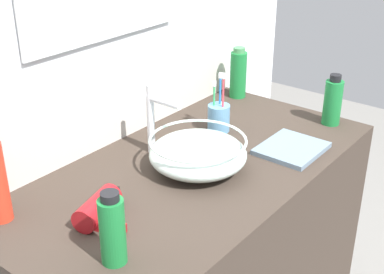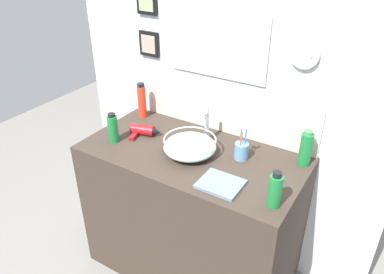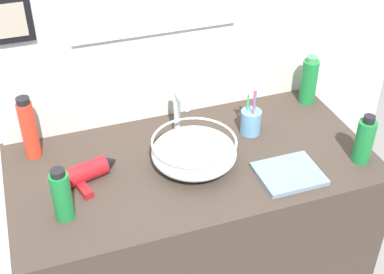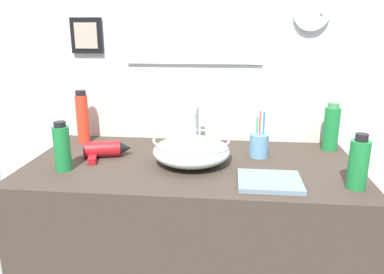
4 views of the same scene
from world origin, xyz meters
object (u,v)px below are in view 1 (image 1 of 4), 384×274
object	(u,v)px
faucet	(155,115)
shampoo_bottle	(333,101)
hair_drier	(102,206)
toothbrush_cup	(219,117)
soap_dispenser	(112,230)
glass_bowl_sink	(198,153)
spray_bottle	(238,74)
hand_towel	(292,149)

from	to	relation	value
faucet	shampoo_bottle	world-z (taller)	faucet
faucet	hair_drier	distance (m)	0.39
toothbrush_cup	soap_dispenser	distance (m)	0.75
glass_bowl_sink	soap_dispenser	world-z (taller)	soap_dispenser
glass_bowl_sink	spray_bottle	xyz separation A→B (m)	(0.57, 0.24, 0.04)
shampoo_bottle	soap_dispenser	size ratio (longest dim) A/B	1.00
toothbrush_cup	hair_drier	bearing A→B (deg)	-173.45
soap_dispenser	hair_drier	bearing A→B (deg)	55.31
spray_bottle	shampoo_bottle	xyz separation A→B (m)	(-0.01, -0.41, -0.01)
glass_bowl_sink	shampoo_bottle	size ratio (longest dim) A/B	1.60
faucet	toothbrush_cup	xyz separation A→B (m)	(0.26, -0.06, -0.08)
glass_bowl_sink	spray_bottle	bearing A→B (deg)	22.74
shampoo_bottle	hand_towel	world-z (taller)	shampoo_bottle
hand_towel	faucet	bearing A→B (deg)	130.12
glass_bowl_sink	faucet	size ratio (longest dim) A/B	1.30
toothbrush_cup	soap_dispenser	world-z (taller)	toothbrush_cup
glass_bowl_sink	soap_dispenser	xyz separation A→B (m)	(-0.46, -0.11, 0.03)
glass_bowl_sink	hair_drier	xyz separation A→B (m)	(-0.35, 0.04, -0.02)
hair_drier	spray_bottle	size ratio (longest dim) A/B	0.97
shampoo_bottle	hand_towel	distance (m)	0.28
spray_bottle	hand_towel	distance (m)	0.50
soap_dispenser	glass_bowl_sink	bearing A→B (deg)	13.87
hair_drier	soap_dispenser	distance (m)	0.19
spray_bottle	soap_dispenser	world-z (taller)	spray_bottle
glass_bowl_sink	shampoo_bottle	distance (m)	0.58
hair_drier	spray_bottle	bearing A→B (deg)	12.13
faucet	shampoo_bottle	size ratio (longest dim) A/B	1.23
shampoo_bottle	soap_dispenser	xyz separation A→B (m)	(-1.01, 0.06, 0.00)
glass_bowl_sink	faucet	bearing A→B (deg)	90.00
hair_drier	toothbrush_cup	distance (m)	0.62
hair_drier	toothbrush_cup	bearing A→B (deg)	6.55
hair_drier	soap_dispenser	xyz separation A→B (m)	(-0.11, -0.15, 0.06)
hand_towel	shampoo_bottle	bearing A→B (deg)	-1.03
hair_drier	toothbrush_cup	xyz separation A→B (m)	(0.61, 0.07, 0.02)
glass_bowl_sink	shampoo_bottle	xyz separation A→B (m)	(0.55, -0.17, 0.03)
toothbrush_cup	spray_bottle	distance (m)	0.34
shampoo_bottle	faucet	bearing A→B (deg)	148.69
faucet	hand_towel	bearing A→B (deg)	-49.88
spray_bottle	glass_bowl_sink	bearing A→B (deg)	-157.26
shampoo_bottle	hair_drier	bearing A→B (deg)	167.01
hair_drier	hand_towel	xyz separation A→B (m)	(0.63, -0.20, -0.02)
spray_bottle	shampoo_bottle	world-z (taller)	spray_bottle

